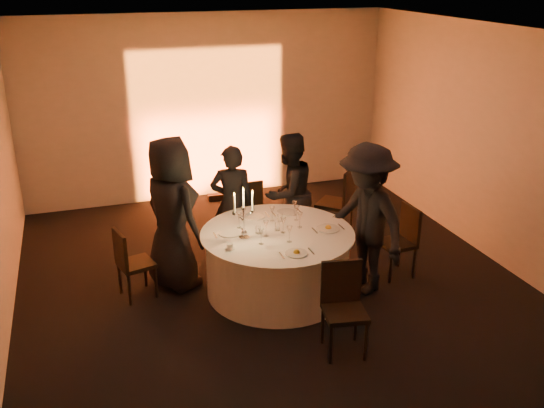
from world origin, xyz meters
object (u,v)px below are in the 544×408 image
object	(u,v)px
candelabra	(244,221)
chair_right	(402,237)
guest_left	(172,214)
chair_back_left	(246,208)
guest_back_left	(232,203)
guest_right	(366,219)
guest_back_right	(289,193)
chair_left	(130,260)
banquet_table	(277,262)
chair_back_right	(341,199)
coffee_cup	(230,247)
chair_front	(343,302)

from	to	relation	value
candelabra	chair_right	bearing A→B (deg)	-1.17
chair_right	candelabra	bearing A→B (deg)	-94.23
guest_left	chair_back_left	bearing A→B (deg)	-80.27
guest_left	guest_back_left	distance (m)	1.01
guest_back_left	guest_right	world-z (taller)	guest_right
chair_right	guest_left	size ratio (longest dim) A/B	0.48
guest_back_left	guest_back_right	xyz separation A→B (m)	(0.79, 0.01, 0.04)
chair_back_left	guest_left	size ratio (longest dim) A/B	0.51
guest_back_right	candelabra	size ratio (longest dim) A/B	2.64
chair_back_left	guest_left	distance (m)	1.46
guest_back_left	candelabra	world-z (taller)	guest_back_left
guest_left	chair_left	bearing A→B (deg)	79.93
guest_back_left	candelabra	distance (m)	1.11
banquet_table	guest_back_right	size ratio (longest dim) A/B	1.10
chair_back_right	coffee_cup	size ratio (longest dim) A/B	9.44
chair_left	guest_left	bearing A→B (deg)	-88.41
chair_back_right	chair_back_left	bearing A→B (deg)	-54.12
guest_back_left	guest_back_right	world-z (taller)	guest_back_right
chair_back_right	chair_right	bearing A→B (deg)	55.64
banquet_table	coffee_cup	xyz separation A→B (m)	(-0.64, -0.26, 0.42)
guest_back_left	chair_back_left	bearing A→B (deg)	-115.38
banquet_table	chair_right	world-z (taller)	chair_right
guest_right	candelabra	world-z (taller)	guest_right
banquet_table	candelabra	bearing A→B (deg)	-174.90
guest_right	coffee_cup	xyz separation A→B (m)	(-1.63, 0.02, -0.11)
chair_back_right	guest_right	distance (m)	1.54
guest_back_right	chair_right	bearing A→B (deg)	107.59
chair_right	guest_right	xyz separation A→B (m)	(-0.62, -0.20, 0.40)
banquet_table	coffee_cup	distance (m)	0.80
chair_front	chair_back_left	bearing A→B (deg)	104.73
chair_front	chair_back_right	bearing A→B (deg)	75.78
banquet_table	chair_right	xyz separation A→B (m)	(1.62, -0.08, 0.12)
guest_back_right	chair_back_right	bearing A→B (deg)	162.66
chair_back_right	guest_back_right	xyz separation A→B (m)	(-0.83, -0.13, 0.23)
chair_right	candelabra	size ratio (longest dim) A/B	1.46
guest_back_right	guest_right	world-z (taller)	guest_right
guest_left	guest_right	size ratio (longest dim) A/B	1.02
chair_back_left	guest_back_right	world-z (taller)	guest_back_right
chair_back_left	guest_back_left	size ratio (longest dim) A/B	0.62
banquet_table	chair_back_right	distance (m)	1.81
banquet_table	chair_back_right	size ratio (longest dim) A/B	1.73
banquet_table	candelabra	world-z (taller)	candelabra
chair_front	guest_left	world-z (taller)	guest_left
chair_back_right	coffee_cup	world-z (taller)	chair_back_right
chair_back_left	chair_back_right	xyz separation A→B (m)	(1.34, -0.19, 0.05)
chair_back_left	guest_right	xyz separation A→B (m)	(0.98, -1.66, 0.37)
chair_back_right	guest_right	bearing A→B (deg)	30.23
chair_back_left	coffee_cup	distance (m)	1.78
chair_back_right	chair_right	distance (m)	1.30
chair_back_right	candelabra	bearing A→B (deg)	-11.24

